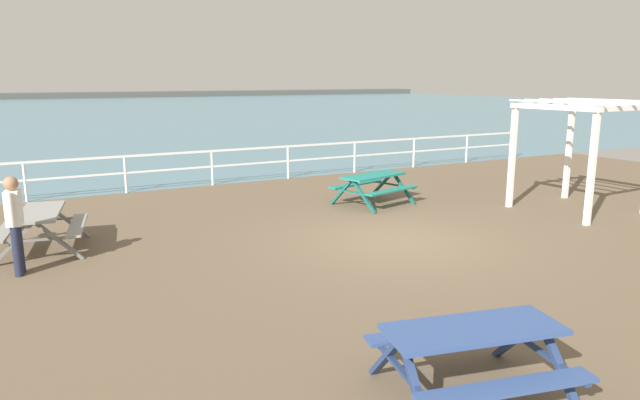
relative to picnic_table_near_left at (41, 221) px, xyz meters
The scene contains 9 objects.
ground_plane 6.87m from the picnic_table_near_left, 22.93° to the right, with size 30.00×24.00×0.20m, color brown.
sea_band 50.48m from the picnic_table_near_left, 82.84° to the left, with size 142.00×90.00×0.01m, color teal.
distant_shoreline 93.30m from the picnic_table_near_left, 86.13° to the left, with size 142.00×6.00×1.80m, color #4C4C47.
seaward_railing 8.09m from the picnic_table_near_left, 38.95° to the left, with size 23.07×0.07×1.08m.
picnic_table_near_left is the anchor object (origin of this frame).
picnic_table_near_right 8.54m from the picnic_table_near_left, 65.84° to the right, with size 2.09×1.86×0.80m.
picnic_table_mid_centre 7.82m from the picnic_table_near_left, ahead, with size 2.13×1.91×0.80m.
visitor 1.43m from the picnic_table_near_left, 108.32° to the right, with size 0.28×0.52×1.66m.
lattice_pergola 12.17m from the picnic_table_near_left, 12.05° to the right, with size 2.53×2.64×2.70m.
Camera 1 is at (-6.73, -9.13, 3.21)m, focal length 32.48 mm.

